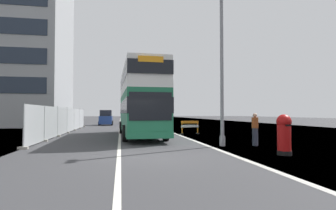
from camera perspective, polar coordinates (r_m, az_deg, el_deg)
The scene contains 12 objects.
ground at distance 10.73m, azimuth -0.35°, elevation -11.07°, with size 140.00×280.00×0.10m.
double_decker_bus at distance 19.53m, azimuth -6.02°, elevation 0.88°, with size 2.98×11.30×4.86m.
lamppost_foreground at distance 14.18m, azimuth 11.46°, elevation 6.91°, with size 0.29×0.70×8.10m.
red_pillar_postbox at distance 11.76m, azimuth 23.60°, elevation -5.45°, with size 0.59×0.59×1.64m.
roadworks_barrier at distance 21.59m, azimuth 4.70°, elevation -4.53°, with size 1.49×0.55×1.07m.
construction_site_fence at distance 24.09m, azimuth -20.85°, elevation -3.18°, with size 0.44×20.60×2.18m.
car_oncoming_near at distance 38.78m, azimuth -13.15°, elevation -2.76°, with size 1.92×3.86×2.12m.
car_receding_mid at distance 45.78m, azimuth -7.36°, elevation -2.61°, with size 1.95×4.59×2.12m.
bare_tree_far_verge_near at distance 53.34m, azimuth -23.86°, elevation -0.88°, with size 2.72×3.07×4.97m.
bare_tree_far_verge_mid at distance 59.56m, azimuth -23.62°, elevation -1.30°, with size 3.16×3.30×4.12m.
bare_tree_far_verge_far at distance 54.61m, azimuth -24.28°, elevation -0.82°, with size 2.83×3.60×4.82m.
pedestrian_at_kerb at distance 14.59m, azimuth 18.14°, elevation -4.98°, with size 0.34×0.34×1.69m.
Camera 1 is at (-1.15, -10.33, 1.69)m, focal length 28.46 mm.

